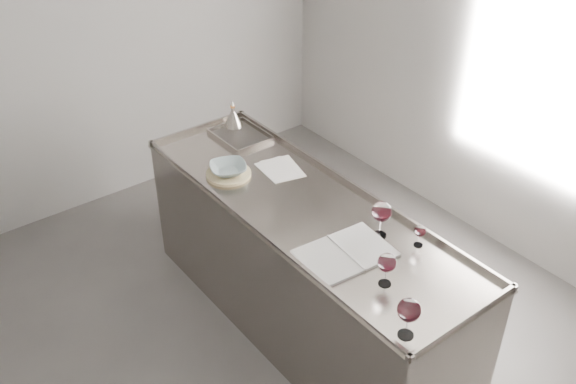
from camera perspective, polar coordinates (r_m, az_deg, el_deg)
room_shell at (r=3.05m, az=-2.30°, el=0.03°), size 4.54×5.04×2.84m
counter at (r=4.04m, az=1.30°, el=-6.67°), size 0.77×2.42×0.97m
wine_glass_left at (r=2.91m, az=10.70°, el=-10.34°), size 0.11×0.11×0.21m
wine_glass_middle at (r=3.17m, az=8.78°, el=-6.29°), size 0.09×0.09×0.18m
wine_glass_right at (r=3.47m, az=8.32°, el=-1.80°), size 0.11×0.11×0.22m
wine_glass_small at (r=3.47m, az=11.66°, el=-3.46°), size 0.06×0.06×0.13m
notebook at (r=3.40m, az=5.13°, el=-5.43°), size 0.51×0.38×0.02m
loose_paper_top at (r=4.09m, az=-0.46°, el=2.09°), size 0.27×0.33×0.00m
loose_paper_under at (r=4.08m, az=-0.91°, el=2.02°), size 0.23×0.30×0.00m
trivet at (r=4.04m, az=-5.31°, el=1.62°), size 0.31×0.31×0.02m
ceramic_bowl at (r=4.02m, az=-5.34°, el=2.08°), size 0.30×0.30×0.06m
wine_funnel at (r=4.59m, az=-4.89°, el=6.53°), size 0.14×0.14×0.20m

